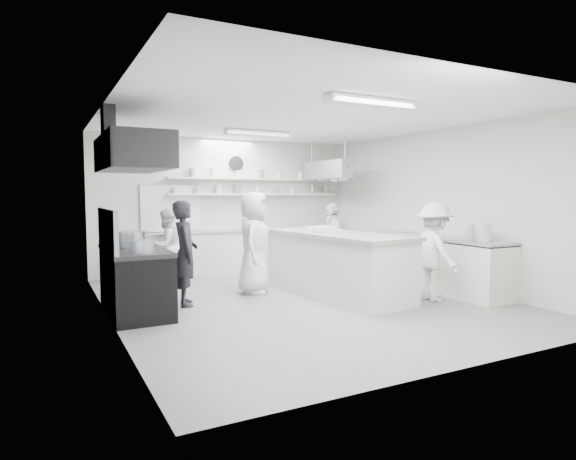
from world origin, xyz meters
name	(u,v)px	position (x,y,z in m)	size (l,w,h in m)	color
floor	(302,300)	(0.00, 0.00, -0.01)	(6.00, 7.00, 0.02)	gray
ceiling	(302,117)	(0.00, 0.00, 3.01)	(6.00, 7.00, 0.02)	white
wall_back	(227,205)	(0.00, 3.50, 1.50)	(6.00, 0.04, 3.00)	silver
wall_front	(473,221)	(0.00, -3.50, 1.50)	(6.00, 0.04, 3.00)	silver
wall_left	(108,213)	(-3.00, 0.00, 1.50)	(0.04, 7.00, 3.00)	silver
wall_right	(437,207)	(3.00, 0.00, 1.50)	(0.04, 7.00, 3.00)	silver
stove	(135,283)	(-2.60, 0.40, 0.45)	(0.80, 1.80, 0.90)	black
exhaust_hood	(132,153)	(-2.60, 0.40, 2.35)	(0.85, 2.00, 0.50)	#262626
back_counter	(245,251)	(0.30, 3.20, 0.46)	(5.00, 0.60, 0.92)	silver
shelf_lower	(258,194)	(0.70, 3.37, 1.75)	(4.20, 0.26, 0.04)	silver
shelf_upper	(258,179)	(0.70, 3.37, 2.10)	(4.20, 0.26, 0.04)	silver
pass_through_window	(171,208)	(-1.30, 3.48, 1.45)	(1.30, 0.04, 1.00)	black
wall_clock	(236,164)	(0.20, 3.46, 2.45)	(0.32, 0.32, 0.05)	silver
right_counter	(430,263)	(2.65, -0.20, 0.47)	(0.74, 3.30, 0.94)	silver
pot_rack	(327,170)	(2.00, 2.40, 2.30)	(0.30, 1.60, 0.40)	#A3A9B3
light_fixture_front	(370,102)	(0.00, -1.80, 2.94)	(1.30, 0.25, 0.10)	silver
light_fixture_rear	(257,133)	(0.00, 1.80, 2.94)	(1.30, 0.25, 0.10)	silver
prep_island	(337,265)	(0.72, 0.04, 0.52)	(1.05, 2.83, 1.04)	silver
stove_pot	(132,241)	(-2.60, 0.64, 1.05)	(0.44, 0.44, 0.29)	#A3A9B3
cook_stove	(185,253)	(-1.81, 0.52, 0.83)	(0.61, 0.40, 1.66)	black
cook_back	(166,246)	(-1.62, 2.60, 0.73)	(0.71, 0.56, 1.47)	silver
cook_island_left	(254,243)	(-0.47, 0.89, 0.90)	(0.88, 0.57, 1.80)	silver
cook_island_right	(332,242)	(1.40, 1.23, 0.79)	(0.92, 0.38, 1.57)	silver
cook_right	(434,252)	(1.92, -1.04, 0.81)	(1.04, 0.60, 1.62)	silver
bowl_island_a	(318,233)	(0.49, 0.28, 1.07)	(0.25, 0.25, 0.06)	#A3A9B3
bowl_island_b	(339,232)	(1.01, 0.41, 1.08)	(0.21, 0.21, 0.07)	silver
bowl_right	(405,232)	(2.85, 0.74, 0.97)	(0.25, 0.25, 0.06)	silver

